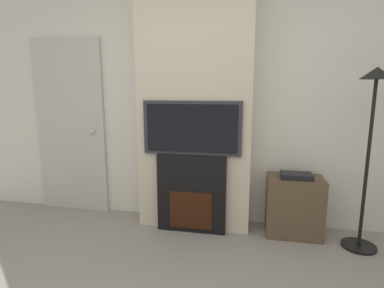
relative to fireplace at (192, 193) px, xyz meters
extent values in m
cube|color=silver|center=(0.00, 0.35, 0.95)|extent=(6.00, 0.06, 2.70)
cube|color=beige|center=(0.00, 0.16, 0.95)|extent=(1.15, 0.32, 2.70)
cube|color=black|center=(0.00, 0.00, 0.00)|extent=(0.70, 0.14, 0.80)
cube|color=#33160A|center=(0.00, -0.07, -0.16)|extent=(0.43, 0.01, 0.38)
cube|color=#2D2D33|center=(0.00, 0.00, 0.67)|extent=(0.97, 0.06, 0.53)
cube|color=black|center=(0.00, -0.03, 0.67)|extent=(0.90, 0.01, 0.47)
cylinder|color=black|center=(1.58, -0.05, -0.38)|extent=(0.30, 0.30, 0.03)
cylinder|color=black|center=(1.58, -0.05, 0.38)|extent=(0.03, 0.03, 1.50)
cone|color=black|center=(1.58, -0.05, 1.18)|extent=(0.27, 0.27, 0.10)
cube|color=brown|center=(1.01, 0.10, -0.10)|extent=(0.53, 0.34, 0.59)
cube|color=black|center=(1.01, 0.07, 0.22)|extent=(0.29, 0.19, 0.05)
cube|color=#BCB7AD|center=(-1.52, 0.30, 0.60)|extent=(0.86, 0.04, 2.00)
sphere|color=silver|center=(-1.22, 0.26, 0.56)|extent=(0.06, 0.06, 0.06)
camera|label=1|loc=(0.57, -2.85, 1.04)|focal=28.00mm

